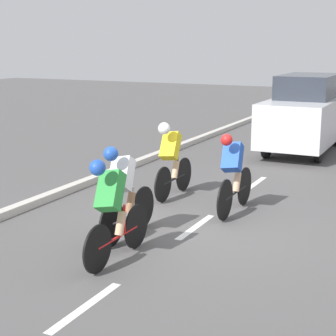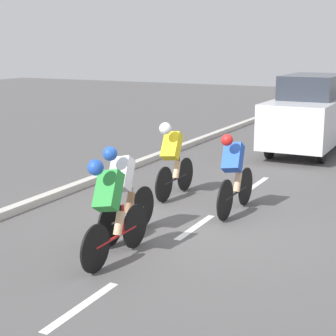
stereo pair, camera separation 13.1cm
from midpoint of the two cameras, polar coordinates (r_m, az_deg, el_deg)
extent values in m
plane|color=#565454|center=(9.40, 2.61, -5.87)|extent=(60.00, 60.00, 0.00)
cube|color=white|center=(6.74, -8.95, -13.74)|extent=(0.12, 1.40, 0.01)
cube|color=white|center=(9.33, 2.42, -5.99)|extent=(0.12, 1.40, 0.01)
cube|color=white|center=(12.21, 8.49, -1.62)|extent=(0.12, 1.40, 0.01)
cube|color=beige|center=(10.94, -13.13, -3.14)|extent=(0.20, 26.83, 0.14)
cylinder|color=black|center=(10.57, 7.43, -1.85)|extent=(0.03, 0.71, 0.71)
cylinder|color=black|center=(9.62, 5.41, -3.25)|extent=(0.03, 0.71, 0.71)
cylinder|color=black|center=(10.10, 6.47, -2.52)|extent=(0.04, 1.05, 0.04)
cylinder|color=black|center=(10.21, 6.85, -1.14)|extent=(0.04, 0.04, 0.42)
cylinder|color=green|center=(10.12, 6.58, -1.90)|extent=(0.07, 0.07, 0.16)
cylinder|color=#DBAD84|center=(10.12, 6.65, -1.43)|extent=(0.12, 0.23, 0.36)
cube|color=blue|center=(9.86, 6.18, 1.10)|extent=(0.39, 0.45, 0.56)
sphere|color=red|center=(9.61, 5.58, 2.86)|extent=(0.21, 0.21, 0.21)
cylinder|color=black|center=(8.34, -3.70, -5.94)|extent=(0.03, 0.66, 0.66)
cylinder|color=black|center=(7.51, -7.67, -8.16)|extent=(0.03, 0.66, 0.66)
cylinder|color=red|center=(7.92, -5.57, -6.99)|extent=(0.04, 1.04, 0.04)
cylinder|color=red|center=(8.00, -4.92, -5.19)|extent=(0.04, 0.04, 0.42)
cylinder|color=green|center=(7.92, -5.40, -6.20)|extent=(0.07, 0.07, 0.16)
cylinder|color=#DBAD84|center=(7.92, -5.31, -5.60)|extent=(0.12, 0.23, 0.36)
cube|color=green|center=(7.66, -6.38, -2.32)|extent=(0.41, 0.47, 0.60)
sphere|color=blue|center=(7.42, -7.68, 0.04)|extent=(0.22, 0.22, 0.22)
cylinder|color=black|center=(9.21, -2.95, -4.01)|extent=(0.03, 0.69, 0.69)
cylinder|color=black|center=(8.42, -6.17, -5.69)|extent=(0.03, 0.69, 0.69)
cylinder|color=#B7B7BC|center=(8.81, -4.48, -4.81)|extent=(0.04, 0.97, 0.04)
cylinder|color=#B7B7BC|center=(8.89, -3.95, -3.23)|extent=(0.04, 0.04, 0.42)
cylinder|color=yellow|center=(8.82, -4.33, -4.11)|extent=(0.07, 0.07, 0.16)
cylinder|color=#9E704C|center=(8.82, -4.26, -3.57)|extent=(0.12, 0.23, 0.36)
cube|color=white|center=(8.57, -5.17, -0.64)|extent=(0.41, 0.46, 0.59)
sphere|color=blue|center=(8.34, -6.28, 1.44)|extent=(0.22, 0.22, 0.22)
cylinder|color=black|center=(11.50, 1.30, -0.64)|extent=(0.03, 0.68, 0.68)
cylinder|color=black|center=(10.67, -0.86, -1.69)|extent=(0.03, 0.68, 0.68)
cylinder|color=black|center=(11.08, 0.26, -1.14)|extent=(0.04, 0.95, 0.04)
cylinder|color=black|center=(11.18, 0.63, 0.08)|extent=(0.04, 0.04, 0.42)
cylinder|color=yellow|center=(11.10, 0.37, -0.59)|extent=(0.07, 0.07, 0.16)
cylinder|color=#DBAD84|center=(11.10, 0.42, -0.16)|extent=(0.12, 0.23, 0.36)
cube|color=yellow|center=(10.86, -0.09, 2.26)|extent=(0.37, 0.47, 0.58)
sphere|color=white|center=(10.62, -0.75, 4.04)|extent=(0.23, 0.23, 0.23)
cylinder|color=black|center=(14.68, 14.83, 1.76)|extent=(0.14, 0.64, 0.64)
cylinder|color=black|center=(15.00, 9.74, 2.23)|extent=(0.14, 0.64, 0.64)
cylinder|color=black|center=(17.57, 12.27, 3.63)|extent=(0.14, 0.64, 0.64)
cube|color=silver|center=(16.03, 13.54, 4.82)|extent=(1.70, 4.35, 1.16)
cube|color=#2D333D|center=(16.15, 13.88, 8.07)|extent=(1.39, 2.39, 0.64)
camera|label=1|loc=(0.07, -90.41, -0.09)|focal=60.00mm
camera|label=2|loc=(0.07, 89.59, 0.09)|focal=60.00mm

